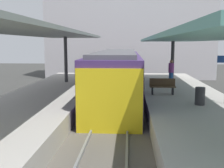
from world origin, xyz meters
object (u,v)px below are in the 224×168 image
passenger_near_bench (171,72)px  litter_bin (200,96)px  commuter_train (117,76)px  platform_bench (162,86)px

passenger_near_bench → litter_bin: bearing=-85.2°
commuter_train → passenger_near_bench: 3.68m
commuter_train → litter_bin: (3.98, -4.59, -0.33)m
platform_bench → litter_bin: (1.39, -2.58, -0.06)m
platform_bench → litter_bin: bearing=-61.8°
platform_bench → passenger_near_bench: 3.27m
litter_bin → passenger_near_bench: size_ratio=0.46×
platform_bench → litter_bin: size_ratio=1.75×
commuter_train → passenger_near_bench: size_ratio=7.59×
platform_bench → litter_bin: platform_bench is taller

